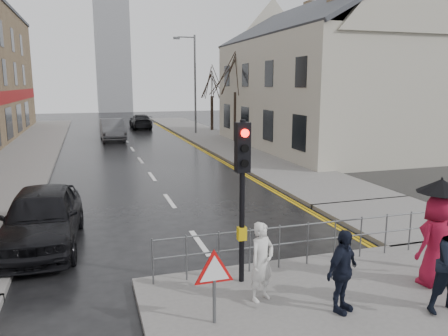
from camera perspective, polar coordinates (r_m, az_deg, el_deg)
ground at (r=9.36m, az=1.51°, el=-15.95°), size 120.00×120.00×0.00m
left_pavement at (r=31.40m, az=-24.14°, el=2.37°), size 4.00×44.00×0.14m
right_pavement at (r=34.42m, az=-1.71°, el=4.00°), size 4.00×40.00×0.14m
pavement_bridge_right at (r=14.87m, az=22.03°, el=-6.14°), size 4.00×4.20×0.14m
building_right_cream at (r=29.79m, az=12.51°, el=11.75°), size 9.00×16.40×10.10m
church_tower at (r=70.19m, az=-14.35°, el=14.52°), size 5.00×5.00×18.00m
traffic_signal_near_left at (r=8.78m, az=2.41°, el=-0.74°), size 0.28×0.27×3.40m
guard_railing_front at (r=10.27m, az=10.90°, el=-8.46°), size 7.14×0.04×1.00m
warning_sign at (r=7.66m, az=-1.28°, el=-13.71°), size 0.80×0.07×1.35m
street_lamp at (r=36.90m, az=-4.07°, el=11.66°), size 1.83×0.25×8.00m
tree_near at (r=31.61m, az=1.54°, el=12.59°), size 2.40×2.40×6.58m
tree_far at (r=39.38m, az=-1.61°, el=11.23°), size 2.40×2.40×5.64m
pedestrian_a at (r=8.51m, az=4.98°, el=-12.09°), size 0.66×0.56×1.54m
pedestrian_with_umbrella at (r=9.94m, az=26.08°, el=-7.30°), size 1.05×0.96×2.24m
pedestrian_d at (r=8.35m, az=15.20°, el=-12.89°), size 0.98×0.75×1.55m
car_parked at (r=12.45m, az=-22.68°, el=-5.97°), size 2.11×4.75×1.59m
car_mid at (r=34.51m, az=-14.37°, el=4.90°), size 1.80×4.88×1.60m
car_far at (r=42.87m, az=-10.85°, el=6.00°), size 1.97×4.70×1.35m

